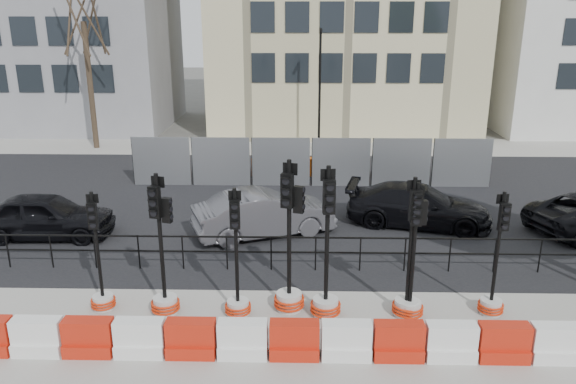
{
  "coord_description": "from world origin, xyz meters",
  "views": [
    {
      "loc": [
        -0.44,
        -12.69,
        6.72
      ],
      "look_at": [
        -0.78,
        3.0,
        1.68
      ],
      "focal_mm": 35.0,
      "sensor_mm": 36.0,
      "label": 1
    }
  ],
  "objects_px": {
    "traffic_signal_h": "(493,290)",
    "traffic_signal_d": "(289,277)",
    "car_a": "(45,216)",
    "traffic_signal_a": "(101,286)",
    "car_c": "(418,206)"
  },
  "relations": [
    {
      "from": "traffic_signal_h",
      "to": "traffic_signal_d",
      "type": "bearing_deg",
      "value": 172.2
    },
    {
      "from": "car_a",
      "to": "traffic_signal_h",
      "type": "bearing_deg",
      "value": -111.13
    },
    {
      "from": "traffic_signal_h",
      "to": "car_a",
      "type": "height_order",
      "value": "traffic_signal_h"
    },
    {
      "from": "traffic_signal_h",
      "to": "car_c",
      "type": "distance_m",
      "value": 5.77
    },
    {
      "from": "car_a",
      "to": "car_c",
      "type": "height_order",
      "value": "car_a"
    },
    {
      "from": "car_c",
      "to": "traffic_signal_a",
      "type": "bearing_deg",
      "value": 137.14
    },
    {
      "from": "traffic_signal_d",
      "to": "car_c",
      "type": "height_order",
      "value": "traffic_signal_d"
    },
    {
      "from": "traffic_signal_h",
      "to": "car_c",
      "type": "relative_size",
      "value": 0.6
    },
    {
      "from": "traffic_signal_a",
      "to": "car_a",
      "type": "relative_size",
      "value": 0.7
    },
    {
      "from": "car_a",
      "to": "car_c",
      "type": "distance_m",
      "value": 11.86
    },
    {
      "from": "traffic_signal_a",
      "to": "traffic_signal_d",
      "type": "distance_m",
      "value": 4.41
    },
    {
      "from": "traffic_signal_a",
      "to": "car_c",
      "type": "distance_m",
      "value": 10.27
    },
    {
      "from": "car_a",
      "to": "traffic_signal_a",
      "type": "bearing_deg",
      "value": -144.96
    },
    {
      "from": "traffic_signal_d",
      "to": "car_a",
      "type": "distance_m",
      "value": 8.82
    },
    {
      "from": "traffic_signal_a",
      "to": "car_c",
      "type": "relative_size",
      "value": 0.59
    }
  ]
}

